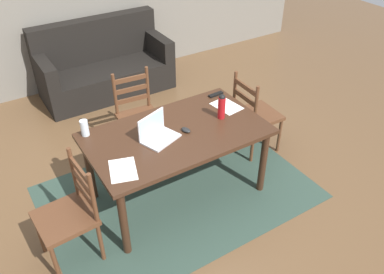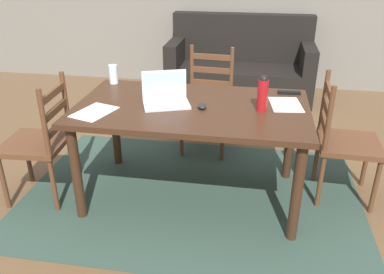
# 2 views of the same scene
# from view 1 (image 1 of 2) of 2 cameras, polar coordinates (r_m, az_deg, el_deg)

# --- Properties ---
(ground_plane) EXTENTS (14.00, 14.00, 0.00)m
(ground_plane) POSITION_cam_1_polar(r_m,az_deg,el_deg) (4.11, -2.01, -7.95)
(ground_plane) COLOR brown
(area_rug) EXTENTS (2.60, 1.77, 0.01)m
(area_rug) POSITION_cam_1_polar(r_m,az_deg,el_deg) (4.11, -2.01, -7.92)
(area_rug) COLOR #2D4238
(area_rug) RESTS_ON ground
(dining_table) EXTENTS (1.65, 0.96, 0.75)m
(dining_table) POSITION_cam_1_polar(r_m,az_deg,el_deg) (3.68, -2.22, -0.40)
(dining_table) COLOR #382114
(dining_table) RESTS_ON ground
(chair_far_head) EXTENTS (0.47, 0.47, 0.95)m
(chair_far_head) POSITION_cam_1_polar(r_m,az_deg,el_deg) (4.43, -7.67, 2.96)
(chair_far_head) COLOR #56331E
(chair_far_head) RESTS_ON ground
(chair_left_near) EXTENTS (0.47, 0.47, 0.95)m
(chair_left_near) POSITION_cam_1_polar(r_m,az_deg,el_deg) (3.39, -17.20, -10.66)
(chair_left_near) COLOR #56331E
(chair_left_near) RESTS_ON ground
(chair_right_far) EXTENTS (0.46, 0.46, 0.95)m
(chair_right_far) POSITION_cam_1_polar(r_m,az_deg,el_deg) (4.47, 9.00, 3.16)
(chair_right_far) COLOR #56331E
(chair_right_far) RESTS_ON ground
(couch) EXTENTS (1.80, 0.80, 1.00)m
(couch) POSITION_cam_1_polar(r_m,az_deg,el_deg) (5.85, -12.51, 9.72)
(couch) COLOR black
(couch) RESTS_ON ground
(laptop) EXTENTS (0.38, 0.32, 0.23)m
(laptop) POSITION_cam_1_polar(r_m,az_deg,el_deg) (3.53, -5.10, 0.65)
(laptop) COLOR silver
(laptop) RESTS_ON dining_table
(water_bottle) EXTENTS (0.07, 0.07, 0.25)m
(water_bottle) POSITION_cam_1_polar(r_m,az_deg,el_deg) (3.77, 4.28, 4.48)
(water_bottle) COLOR #A81419
(water_bottle) RESTS_ON dining_table
(drinking_glass) EXTENTS (0.07, 0.07, 0.15)m
(drinking_glass) POSITION_cam_1_polar(r_m,az_deg,el_deg) (3.67, -15.17, 1.26)
(drinking_glass) COLOR silver
(drinking_glass) RESTS_ON dining_table
(computer_mouse) EXTENTS (0.08, 0.11, 0.03)m
(computer_mouse) POSITION_cam_1_polar(r_m,az_deg,el_deg) (3.62, -0.88, 1.02)
(computer_mouse) COLOR black
(computer_mouse) RESTS_ON dining_table
(tv_remote) EXTENTS (0.17, 0.05, 0.02)m
(tv_remote) POSITION_cam_1_polar(r_m,az_deg,el_deg) (4.20, 3.43, 6.12)
(tv_remote) COLOR black
(tv_remote) RESTS_ON dining_table
(paper_stack_left) EXTENTS (0.25, 0.32, 0.00)m
(paper_stack_left) POSITION_cam_1_polar(r_m,az_deg,el_deg) (4.02, 4.99, 4.45)
(paper_stack_left) COLOR white
(paper_stack_left) RESTS_ON dining_table
(paper_stack_right) EXTENTS (0.29, 0.35, 0.00)m
(paper_stack_right) POSITION_cam_1_polar(r_m,az_deg,el_deg) (3.25, -9.88, -4.67)
(paper_stack_right) COLOR white
(paper_stack_right) RESTS_ON dining_table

